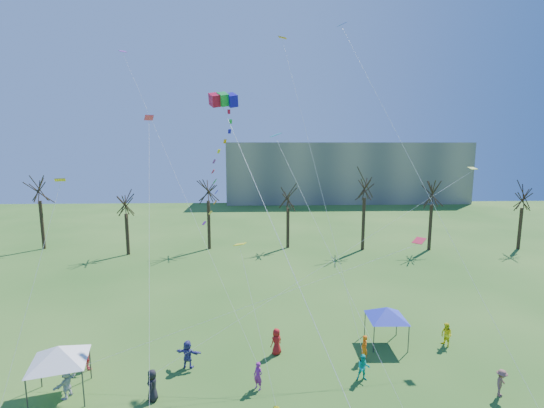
{
  "coord_description": "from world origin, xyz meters",
  "views": [
    {
      "loc": [
        -0.8,
        -14.79,
        14.01
      ],
      "look_at": [
        0.01,
        5.0,
        11.0
      ],
      "focal_mm": 25.0,
      "sensor_mm": 36.0,
      "label": 1
    }
  ],
  "objects_px": {
    "canopy_tent_white": "(59,354)",
    "canopy_tent_blue": "(387,313)",
    "distant_building": "(345,172)",
    "big_box_kite": "(222,169)"
  },
  "relations": [
    {
      "from": "canopy_tent_white",
      "to": "canopy_tent_blue",
      "type": "relative_size",
      "value": 1.07
    },
    {
      "from": "canopy_tent_blue",
      "to": "canopy_tent_white",
      "type": "bearing_deg",
      "value": -166.11
    },
    {
      "from": "canopy_tent_blue",
      "to": "big_box_kite",
      "type": "bearing_deg",
      "value": -158.89
    },
    {
      "from": "distant_building",
      "to": "canopy_tent_white",
      "type": "height_order",
      "value": "distant_building"
    },
    {
      "from": "distant_building",
      "to": "big_box_kite",
      "type": "bearing_deg",
      "value": -107.98
    },
    {
      "from": "big_box_kite",
      "to": "canopy_tent_blue",
      "type": "height_order",
      "value": "big_box_kite"
    },
    {
      "from": "distant_building",
      "to": "big_box_kite",
      "type": "relative_size",
      "value": 3.15
    },
    {
      "from": "canopy_tent_white",
      "to": "big_box_kite",
      "type": "bearing_deg",
      "value": 4.63
    },
    {
      "from": "distant_building",
      "to": "big_box_kite",
      "type": "distance_m",
      "value": 80.09
    },
    {
      "from": "big_box_kite",
      "to": "canopy_tent_blue",
      "type": "relative_size",
      "value": 5.19
    }
  ]
}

